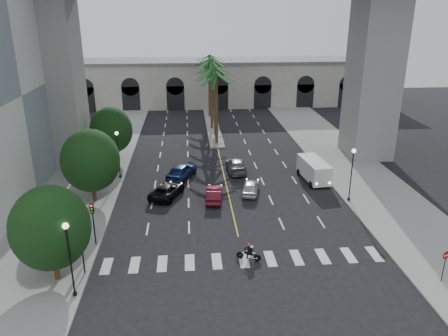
% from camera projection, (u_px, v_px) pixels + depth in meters
% --- Properties ---
extents(ground, '(140.00, 140.00, 0.00)m').
position_uv_depth(ground, '(241.00, 249.00, 33.74)').
color(ground, black).
rests_on(ground, ground).
extents(sidewalk_left, '(8.00, 100.00, 0.15)m').
position_uv_depth(sidewalk_left, '(85.00, 182.00, 46.58)').
color(sidewalk_left, gray).
rests_on(sidewalk_left, ground).
extents(sidewalk_right, '(8.00, 100.00, 0.15)m').
position_uv_depth(sidewalk_right, '(358.00, 174.00, 48.93)').
color(sidewalk_right, gray).
rests_on(sidewalk_right, ground).
extents(median, '(2.00, 24.00, 0.20)m').
position_uv_depth(median, '(212.00, 125.00, 69.27)').
color(median, gray).
rests_on(median, ground).
extents(pier_building, '(71.00, 10.50, 8.50)m').
position_uv_depth(pier_building, '(207.00, 82.00, 83.75)').
color(pier_building, beige).
rests_on(pier_building, ground).
extents(palm_a, '(3.20, 3.20, 10.30)m').
position_uv_depth(palm_a, '(216.00, 77.00, 56.82)').
color(palm_a, '#47331E').
rests_on(palm_a, ground).
extents(palm_b, '(3.20, 3.20, 10.60)m').
position_uv_depth(palm_b, '(215.00, 71.00, 60.48)').
color(palm_b, '#47331E').
rests_on(palm_b, ground).
extents(palm_c, '(3.20, 3.20, 10.10)m').
position_uv_depth(palm_c, '(211.00, 71.00, 64.36)').
color(palm_c, '#47331E').
rests_on(palm_c, ground).
extents(palm_d, '(3.20, 3.20, 10.90)m').
position_uv_depth(palm_d, '(212.00, 63.00, 67.88)').
color(palm_d, '#47331E').
rests_on(palm_d, ground).
extents(palm_e, '(3.20, 3.20, 10.40)m').
position_uv_depth(palm_e, '(209.00, 63.00, 71.76)').
color(palm_e, '#47331E').
rests_on(palm_e, ground).
extents(palm_f, '(3.20, 3.20, 10.70)m').
position_uv_depth(palm_f, '(210.00, 58.00, 75.43)').
color(palm_f, '#47331E').
rests_on(palm_f, ground).
extents(street_tree_near, '(5.20, 5.20, 6.89)m').
position_uv_depth(street_tree_near, '(50.00, 228.00, 28.53)').
color(street_tree_near, '#382616').
rests_on(street_tree_near, ground).
extents(street_tree_mid, '(5.44, 5.44, 7.21)m').
position_uv_depth(street_tree_mid, '(91.00, 161.00, 40.63)').
color(street_tree_mid, '#382616').
rests_on(street_tree_mid, ground).
extents(street_tree_far, '(5.04, 5.04, 6.68)m').
position_uv_depth(street_tree_far, '(111.00, 130.00, 51.97)').
color(street_tree_far, '#382616').
rests_on(street_tree_far, ground).
extents(lamp_post_left_near, '(0.40, 0.40, 5.35)m').
position_uv_depth(lamp_post_left_near, '(69.00, 254.00, 27.06)').
color(lamp_post_left_near, black).
rests_on(lamp_post_left_near, ground).
extents(lamp_post_left_far, '(0.40, 0.40, 5.35)m').
position_uv_depth(lamp_post_left_far, '(118.00, 151.00, 46.72)').
color(lamp_post_left_far, black).
rests_on(lamp_post_left_far, ground).
extents(lamp_post_right, '(0.40, 0.40, 5.35)m').
position_uv_depth(lamp_post_right, '(352.00, 170.00, 41.01)').
color(lamp_post_right, black).
rests_on(lamp_post_right, ground).
extents(traffic_signal_near, '(0.25, 0.18, 3.65)m').
position_uv_depth(traffic_signal_near, '(81.00, 243.00, 29.65)').
color(traffic_signal_near, black).
rests_on(traffic_signal_near, ground).
extents(traffic_signal_far, '(0.25, 0.18, 3.65)m').
position_uv_depth(traffic_signal_far, '(93.00, 217.00, 33.40)').
color(traffic_signal_far, black).
rests_on(traffic_signal_far, ground).
extents(motorcycle_rider, '(1.75, 0.79, 1.33)m').
position_uv_depth(motorcycle_rider, '(249.00, 253.00, 32.14)').
color(motorcycle_rider, black).
rests_on(motorcycle_rider, ground).
extents(car_a, '(2.42, 4.18, 1.34)m').
position_uv_depth(car_a, '(251.00, 187.00, 43.74)').
color(car_a, silver).
rests_on(car_a, ground).
extents(car_b, '(1.93, 4.35, 1.39)m').
position_uv_depth(car_b, '(214.00, 194.00, 42.19)').
color(car_b, '#57111C').
rests_on(car_b, ground).
extents(car_c, '(3.90, 5.32, 1.34)m').
position_uv_depth(car_c, '(167.00, 190.00, 43.01)').
color(car_c, black).
rests_on(car_c, ground).
extents(car_d, '(2.13, 5.09, 1.47)m').
position_uv_depth(car_d, '(236.00, 165.00, 49.71)').
color(car_d, '#5B5C5F').
rests_on(car_d, ground).
extents(car_e, '(3.78, 5.40, 1.71)m').
position_uv_depth(car_e, '(182.00, 171.00, 47.64)').
color(car_e, '#10204D').
rests_on(car_e, ground).
extents(cargo_van, '(2.59, 5.55, 2.30)m').
position_uv_depth(cargo_van, '(314.00, 170.00, 46.82)').
color(cargo_van, silver).
rests_on(cargo_van, ground).
extents(pedestrian_a, '(0.78, 0.61, 1.89)m').
position_uv_depth(pedestrian_a, '(72.00, 227.00, 34.97)').
color(pedestrian_a, black).
rests_on(pedestrian_a, sidewalk_left).
extents(pedestrian_b, '(0.94, 0.73, 1.91)m').
position_uv_depth(pedestrian_b, '(41.00, 198.00, 40.19)').
color(pedestrian_b, black).
rests_on(pedestrian_b, sidewalk_left).
extents(do_not_enter_sign, '(0.59, 0.23, 2.50)m').
position_uv_depth(do_not_enter_sign, '(445.00, 260.00, 28.95)').
color(do_not_enter_sign, black).
rests_on(do_not_enter_sign, ground).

